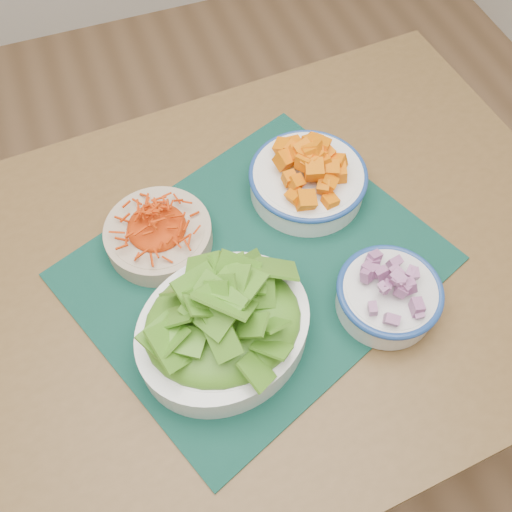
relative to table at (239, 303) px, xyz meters
The scene contains 6 objects.
table is the anchor object (origin of this frame).
placemat 0.11m from the table, ahead, with size 0.53×0.44×0.00m, color black.
carrot_bowl 0.19m from the table, 134.69° to the left, with size 0.21×0.21×0.06m.
squash_bowl 0.25m from the table, 34.29° to the left, with size 0.26×0.26×0.10m.
lettuce_bowl 0.20m from the table, 118.30° to the right, with size 0.32×0.29×0.13m.
onion_bowl 0.27m from the table, 34.22° to the right, with size 0.16×0.16×0.08m.
Camera 1 is at (0.07, -0.20, 1.54)m, focal length 40.00 mm.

